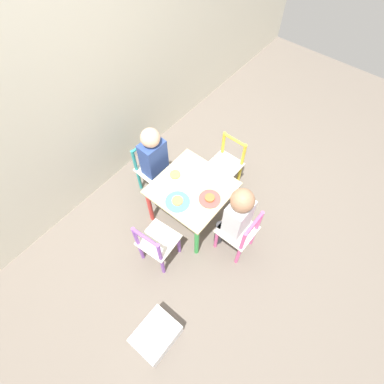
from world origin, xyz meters
TOP-DOWN VIEW (x-y plane):
  - ground_plane at (0.00, 0.00)m, footprint 6.00×6.00m
  - house_wall at (0.00, 0.90)m, footprint 6.00×0.06m
  - kids_table at (0.00, 0.00)m, footprint 0.56×0.56m
  - chair_teal at (0.03, 0.47)m, footprint 0.27×0.27m
  - chair_pink at (-0.00, -0.47)m, footprint 0.26×0.26m
  - chair_purple at (-0.47, -0.04)m, footprint 0.28×0.28m
  - chair_yellow at (0.47, -0.01)m, footprint 0.26×0.26m
  - child_back at (0.02, 0.41)m, footprint 0.21×0.21m
  - child_front at (-0.00, -0.41)m, footprint 0.20×0.22m
  - plate_back at (0.00, 0.17)m, footprint 0.19×0.19m
  - plate_front at (-0.00, -0.17)m, footprint 0.17×0.17m
  - plate_left at (-0.17, 0.00)m, footprint 0.19×0.19m
  - storage_bin at (-0.92, -0.43)m, footprint 0.30×0.23m

SIDE VIEW (x-z plane):
  - ground_plane at x=0.00m, z-range 0.00..0.00m
  - storage_bin at x=-0.92m, z-range 0.00..0.17m
  - chair_teal at x=0.03m, z-range 0.00..0.52m
  - chair_pink at x=0.00m, z-range 0.00..0.52m
  - chair_purple at x=-0.47m, z-range 0.00..0.52m
  - chair_yellow at x=0.47m, z-range 0.00..0.52m
  - kids_table at x=0.00m, z-range 0.15..0.59m
  - plate_left at x=-0.17m, z-range 0.43..0.46m
  - plate_back at x=0.00m, z-range 0.43..0.46m
  - plate_front at x=0.00m, z-range 0.43..0.46m
  - child_back at x=0.02m, z-range 0.07..0.83m
  - child_front at x=0.00m, z-range 0.08..0.84m
  - house_wall at x=0.00m, z-range 0.00..2.60m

